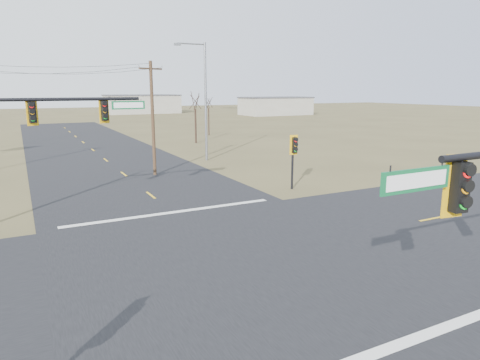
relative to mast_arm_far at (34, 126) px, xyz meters
name	(u,v)px	position (x,y,z in m)	size (l,w,h in m)	color
ground	(232,259)	(6.57, -9.14, -4.99)	(320.00, 320.00, 0.00)	brown
road_ew	(232,259)	(6.57, -9.14, -4.98)	(160.00, 14.00, 0.02)	black
road_ns	(232,259)	(6.57, -9.14, -4.98)	(14.00, 160.00, 0.02)	black
stop_bar_near	(361,359)	(6.57, -16.64, -4.96)	(12.00, 0.40, 0.01)	silver
stop_bar_far	(173,212)	(6.57, -1.64, -4.96)	(12.00, 0.40, 0.01)	silver
mast_arm_far	(34,126)	(0.00, 0.00, 0.00)	(8.84, 0.54, 6.89)	black
pedestal_signal_ne	(294,149)	(15.81, 0.04, -2.17)	(0.64, 0.54, 3.80)	black
utility_pole_near	(153,117)	(8.77, 9.45, -0.32)	(2.06, 0.98, 8.95)	#452E1D
streetlight_a	(203,96)	(15.09, 14.26, 1.22)	(3.08, 0.34, 11.05)	slate
bare_tree_c	(195,100)	(19.47, 27.58, 0.43)	(3.10, 3.10, 6.91)	black
bare_tree_d	(208,102)	(24.67, 35.48, -0.05)	(3.03, 3.03, 6.14)	black
warehouse_mid	(142,104)	(31.57, 100.86, -2.49)	(20.00, 12.00, 5.00)	#A39F91
warehouse_right	(276,106)	(61.57, 75.86, -2.74)	(18.00, 10.00, 4.50)	#A39F91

